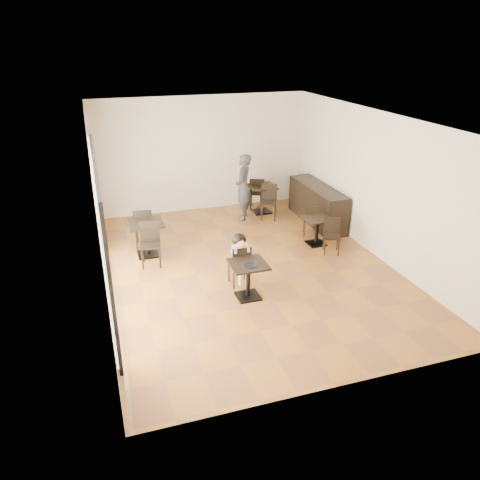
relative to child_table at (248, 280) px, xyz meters
name	(u,v)px	position (x,y,z in m)	size (l,w,h in m)	color
floor	(248,267)	(0.41, 1.21, -0.36)	(6.00, 8.00, 0.01)	brown
ceiling	(249,118)	(0.41, 1.21, 2.84)	(6.00, 8.00, 0.01)	silver
wall_back	(202,154)	(0.41, 5.21, 1.24)	(6.00, 0.01, 3.20)	beige
wall_front	(347,291)	(0.41, -2.79, 1.24)	(6.00, 0.01, 3.20)	beige
wall_left	(97,213)	(-2.59, 1.21, 1.24)	(0.01, 8.00, 3.20)	beige
wall_right	(375,184)	(3.41, 1.21, 1.24)	(0.01, 8.00, 3.20)	beige
storefront_window	(101,233)	(-2.56, 0.71, 1.04)	(0.04, 4.50, 2.60)	white
child_table	(248,280)	(0.00, 0.00, 0.00)	(0.69, 0.69, 0.73)	black
child_chair	(239,265)	(0.00, 0.55, 0.07)	(0.39, 0.39, 0.88)	black
child	(239,260)	(0.00, 0.55, 0.19)	(0.39, 0.55, 1.10)	slate
plate	(250,265)	(0.00, -0.10, 0.37)	(0.25, 0.25, 0.01)	black
pizza_slice	(242,245)	(0.00, 0.36, 0.59)	(0.26, 0.20, 0.06)	#CCBB77
adult_patron	(243,187)	(1.25, 4.06, 0.53)	(0.65, 0.43, 1.79)	#35363A
cafe_table_mid	(317,231)	(2.38, 1.86, -0.02)	(0.65, 0.65, 0.68)	black
cafe_table_left	(147,239)	(-1.58, 2.51, 0.04)	(0.76, 0.76, 0.81)	black
cafe_table_back	(262,199)	(1.90, 4.36, 0.03)	(0.74, 0.74, 0.78)	black
chair_mid_a	(311,220)	(2.49, 2.41, 0.05)	(0.37, 0.37, 0.82)	black
chair_mid_b	(332,237)	(2.49, 1.31, 0.05)	(0.37, 0.37, 0.82)	black
chair_left_a	(144,227)	(-1.58, 3.06, 0.12)	(0.44, 0.44, 0.97)	black
chair_left_b	(150,245)	(-1.58, 1.96, 0.12)	(0.44, 0.44, 0.97)	black
chair_back_a	(257,193)	(1.90, 4.71, 0.11)	(0.42, 0.42, 0.94)	black
chair_back_b	(269,203)	(1.90, 3.81, 0.11)	(0.42, 0.42, 0.94)	black
service_counter	(317,204)	(3.06, 3.21, 0.14)	(0.60, 2.40, 1.00)	black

